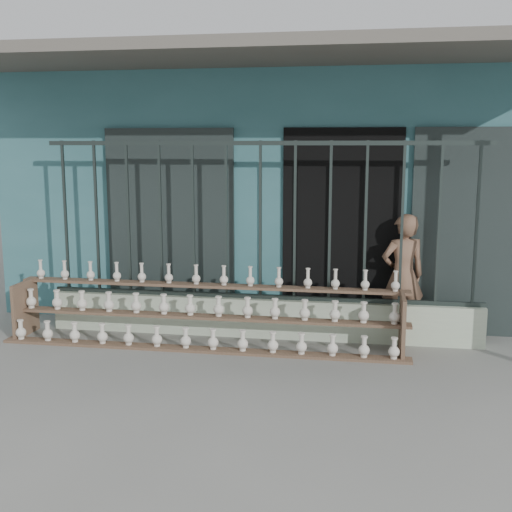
# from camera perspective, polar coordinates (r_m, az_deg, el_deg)

# --- Properties ---
(ground) EXTENTS (60.00, 60.00, 0.00)m
(ground) POSITION_cam_1_polar(r_m,az_deg,el_deg) (6.32, -1.51, -10.52)
(ground) COLOR slate
(workshop_building) EXTENTS (7.40, 6.60, 3.21)m
(workshop_building) POSITION_cam_1_polar(r_m,az_deg,el_deg) (10.13, 3.05, 6.56)
(workshop_building) COLOR #32646A
(workshop_building) RESTS_ON ground
(parapet_wall) EXTENTS (5.00, 0.20, 0.45)m
(parapet_wall) POSITION_cam_1_polar(r_m,az_deg,el_deg) (7.47, 0.38, -5.47)
(parapet_wall) COLOR #B6C7AB
(parapet_wall) RESTS_ON ground
(security_fence) EXTENTS (5.00, 0.04, 1.80)m
(security_fence) POSITION_cam_1_polar(r_m,az_deg,el_deg) (7.26, 0.39, 3.12)
(security_fence) COLOR #283330
(security_fence) RESTS_ON parapet_wall
(shelf_rack) EXTENTS (4.50, 0.68, 0.85)m
(shelf_rack) POSITION_cam_1_polar(r_m,az_deg,el_deg) (7.15, -4.63, -5.06)
(shelf_rack) COLOR brown
(shelf_rack) RESTS_ON ground
(elderly_woman) EXTENTS (0.61, 0.50, 1.43)m
(elderly_woman) POSITION_cam_1_polar(r_m,az_deg,el_deg) (7.57, 12.92, -1.71)
(elderly_woman) COLOR brown
(elderly_woman) RESTS_ON ground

